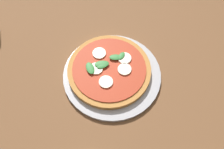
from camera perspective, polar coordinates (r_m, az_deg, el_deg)
ground_plane at (r=1.54m, az=-1.24°, el=-12.61°), size 6.00×6.00×0.00m
dining_table at (r=0.96m, az=-1.94°, el=-1.81°), size 1.27×1.07×0.71m
serving_tray at (r=0.87m, az=-0.00°, el=-0.13°), size 0.32×0.32×0.01m
pizza at (r=0.86m, az=-0.60°, el=1.03°), size 0.27×0.27×0.03m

